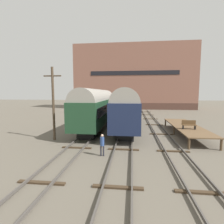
{
  "coord_description": "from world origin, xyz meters",
  "views": [
    {
      "loc": [
        0.66,
        -17.33,
        4.8
      ],
      "look_at": [
        -2.04,
        6.27,
        2.2
      ],
      "focal_mm": 28.0,
      "sensor_mm": 36.0,
      "label": 1
    }
  ],
  "objects_px": {
    "train_car_green": "(97,106)",
    "utility_pole": "(53,103)",
    "bench": "(189,124)",
    "train_car_navy": "(127,106)",
    "person_worker": "(102,143)"
  },
  "relations": [
    {
      "from": "train_car_green",
      "to": "train_car_navy",
      "type": "bearing_deg",
      "value": 2.56
    },
    {
      "from": "train_car_green",
      "to": "bench",
      "type": "height_order",
      "value": "train_car_green"
    },
    {
      "from": "train_car_navy",
      "to": "bench",
      "type": "xyz_separation_m",
      "value": [
        6.57,
        -5.04,
        -1.46
      ]
    },
    {
      "from": "bench",
      "to": "utility_pole",
      "type": "distance_m",
      "value": 14.09
    },
    {
      "from": "train_car_green",
      "to": "bench",
      "type": "xyz_separation_m",
      "value": [
        10.65,
        -4.85,
        -1.46
      ]
    },
    {
      "from": "train_car_navy",
      "to": "utility_pole",
      "type": "relative_size",
      "value": 2.33
    },
    {
      "from": "bench",
      "to": "person_worker",
      "type": "xyz_separation_m",
      "value": [
        -8.12,
        -5.91,
        -0.54
      ]
    },
    {
      "from": "train_car_navy",
      "to": "person_worker",
      "type": "xyz_separation_m",
      "value": [
        -1.55,
        -10.95,
        -2.0
      ]
    },
    {
      "from": "person_worker",
      "to": "utility_pole",
      "type": "height_order",
      "value": "utility_pole"
    },
    {
      "from": "train_car_navy",
      "to": "bench",
      "type": "bearing_deg",
      "value": -37.46
    },
    {
      "from": "train_car_green",
      "to": "utility_pole",
      "type": "xyz_separation_m",
      "value": [
        -3.12,
        -6.76,
        0.83
      ]
    },
    {
      "from": "person_worker",
      "to": "utility_pole",
      "type": "distance_m",
      "value": 7.48
    },
    {
      "from": "utility_pole",
      "to": "bench",
      "type": "bearing_deg",
      "value": 7.87
    },
    {
      "from": "person_worker",
      "to": "train_car_green",
      "type": "bearing_deg",
      "value": 103.22
    },
    {
      "from": "bench",
      "to": "person_worker",
      "type": "distance_m",
      "value": 10.06
    }
  ]
}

